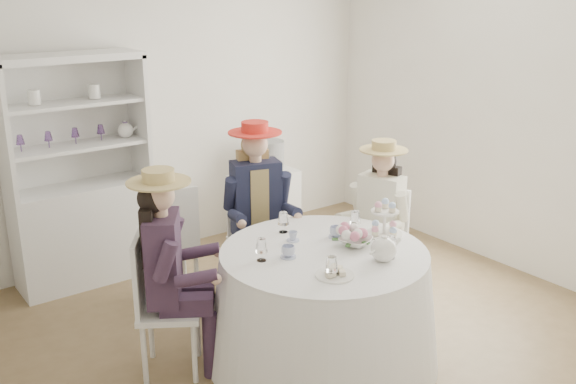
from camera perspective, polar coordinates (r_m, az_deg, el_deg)
ground at (r=4.96m, az=0.70°, el=-11.92°), size 4.50×4.50×0.00m
wall_back at (r=6.12m, az=-10.76°, el=7.09°), size 4.50×0.00×4.50m
wall_front at (r=3.17m, az=23.30°, el=-4.22°), size 4.50×0.00×4.50m
wall_right at (r=6.05m, az=18.10°, el=6.40°), size 0.00×4.50×4.50m
tea_table at (r=4.42m, az=3.13°, el=-10.03°), size 1.58×1.58×0.79m
hutch at (r=5.72m, az=-17.84°, el=-1.01°), size 1.32×0.85×1.95m
side_table at (r=6.52m, az=-1.62°, el=-0.98°), size 0.47×0.47×0.71m
hatbox at (r=6.37m, az=-1.66°, el=3.29°), size 0.33×0.33×0.29m
guest_left at (r=4.17m, az=-10.65°, el=-6.10°), size 0.60×0.56×1.40m
guest_mid at (r=5.08m, az=-2.79°, el=-0.87°), size 0.56×0.60×1.47m
guest_right at (r=5.14m, az=8.12°, el=-1.77°), size 0.54×0.50×1.33m
spare_chair at (r=5.09m, az=-10.40°, el=-4.53°), size 0.49×0.49×1.02m
teacup_a at (r=4.14m, az=0.02°, el=-5.38°), size 0.10×0.10×0.07m
teacup_b at (r=4.40m, az=0.45°, el=-4.01°), size 0.08×0.08×0.06m
teacup_c at (r=4.46m, az=4.28°, el=-3.63°), size 0.11×0.11×0.07m
flower_bowl at (r=4.34m, az=6.02°, el=-4.47°), size 0.28×0.28×0.05m
flower_arrangement at (r=4.31m, az=5.69°, el=-3.71°), size 0.18×0.18×0.07m
table_teapot at (r=4.13m, az=8.52°, el=-5.08°), size 0.23×0.16×0.17m
sandwich_plate at (r=3.90m, az=4.17°, el=-7.26°), size 0.24×0.24×0.05m
cupcake_stand at (r=4.53m, az=8.56°, el=-2.73°), size 0.26×0.26×0.24m
stemware_set at (r=4.22m, az=3.24°, el=-4.33°), size 0.91×0.87×0.15m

